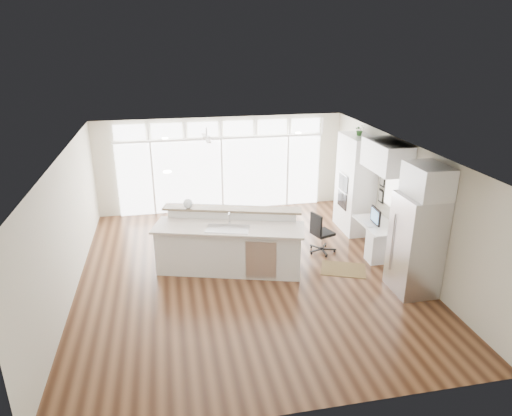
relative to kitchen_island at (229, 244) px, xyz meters
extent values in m
cube|color=#3B2012|center=(0.34, -0.18, -0.64)|extent=(7.00, 8.00, 0.02)
cube|color=white|center=(0.34, -0.18, 2.07)|extent=(7.00, 8.00, 0.02)
cube|color=beige|center=(0.34, 3.82, 0.72)|extent=(7.00, 0.04, 2.70)
cube|color=beige|center=(0.34, -4.18, 0.72)|extent=(7.00, 0.04, 2.70)
cube|color=beige|center=(-3.16, -0.18, 0.72)|extent=(0.04, 8.00, 2.70)
cube|color=beige|center=(3.84, -0.18, 0.72)|extent=(0.04, 8.00, 2.70)
cube|color=white|center=(0.34, 3.76, 0.42)|extent=(5.80, 0.06, 2.08)
cube|color=white|center=(0.34, 3.76, 1.75)|extent=(5.90, 0.06, 0.40)
cube|color=silver|center=(3.80, 0.12, 0.92)|extent=(0.04, 0.85, 0.85)
cube|color=white|center=(-0.16, 2.62, 1.85)|extent=(1.16, 1.16, 0.32)
cube|color=beige|center=(0.34, 0.02, 2.05)|extent=(3.40, 3.00, 0.02)
cube|color=white|center=(3.51, 1.62, 0.62)|extent=(0.64, 1.20, 2.50)
cube|color=white|center=(3.47, 0.12, -0.25)|extent=(0.72, 1.30, 0.76)
cube|color=white|center=(3.51, 0.12, 1.72)|extent=(0.64, 1.30, 0.64)
cube|color=silver|center=(3.45, -1.53, 0.37)|extent=(0.76, 0.90, 2.00)
cube|color=white|center=(3.51, -1.53, 1.67)|extent=(0.64, 0.90, 0.60)
cube|color=black|center=(3.80, 0.74, 0.77)|extent=(0.06, 0.22, 0.80)
cube|color=white|center=(0.00, 0.00, 0.00)|extent=(3.39, 2.05, 1.26)
cube|color=#3A2812|center=(2.45, -0.47, -0.63)|extent=(1.14, 1.00, 0.01)
cube|color=black|center=(2.27, 0.46, -0.14)|extent=(0.64, 0.62, 0.99)
sphere|color=silver|center=(-0.80, 0.65, 0.74)|extent=(0.25, 0.25, 0.22)
cube|color=black|center=(3.39, 0.12, 0.33)|extent=(0.11, 0.49, 0.41)
cube|color=silver|center=(3.22, 0.12, 0.14)|extent=(0.17, 0.36, 0.02)
imported|color=#2E632A|center=(3.51, 1.62, 1.97)|extent=(0.26, 0.28, 0.21)
camera|label=1|loc=(-1.18, -8.79, 4.17)|focal=32.00mm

